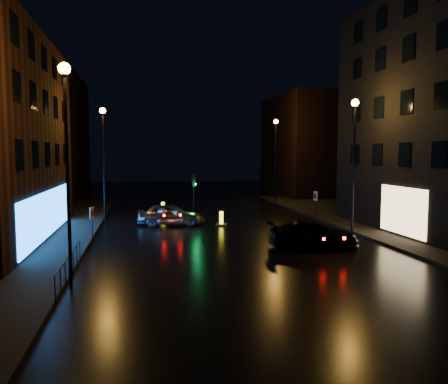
{
  "coord_description": "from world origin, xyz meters",
  "views": [
    {
      "loc": [
        -5.08,
        -19.04,
        5.06
      ],
      "look_at": [
        -0.34,
        6.06,
        2.8
      ],
      "focal_mm": 35.0,
      "sensor_mm": 36.0,
      "label": 1
    }
  ],
  "objects_px": {
    "traffic_signal": "(194,213)",
    "silver_hatchback": "(170,214)",
    "bollard_near": "(221,222)",
    "road_sign_left": "(92,216)",
    "dark_sedan": "(313,235)",
    "bollard_far": "(163,211)",
    "road_sign_right": "(315,198)"
  },
  "relations": [
    {
      "from": "bollard_far",
      "to": "road_sign_right",
      "type": "xyz_separation_m",
      "value": [
        11.27,
        -5.73,
        1.43
      ]
    },
    {
      "from": "dark_sedan",
      "to": "road_sign_left",
      "type": "bearing_deg",
      "value": 80.05
    },
    {
      "from": "bollard_near",
      "to": "traffic_signal",
      "type": "bearing_deg",
      "value": 132.75
    },
    {
      "from": "silver_hatchback",
      "to": "bollard_near",
      "type": "xyz_separation_m",
      "value": [
        3.58,
        -0.76,
        -0.54
      ]
    },
    {
      "from": "traffic_signal",
      "to": "silver_hatchback",
      "type": "distance_m",
      "value": 3.03
    },
    {
      "from": "bollard_near",
      "to": "silver_hatchback",
      "type": "bearing_deg",
      "value": -176.95
    },
    {
      "from": "bollard_near",
      "to": "bollard_far",
      "type": "xyz_separation_m",
      "value": [
        -3.76,
        6.91,
        -0.01
      ]
    },
    {
      "from": "bollard_near",
      "to": "bollard_far",
      "type": "distance_m",
      "value": 7.87
    },
    {
      "from": "bollard_far",
      "to": "road_sign_right",
      "type": "bearing_deg",
      "value": -18.7
    },
    {
      "from": "bollard_near",
      "to": "road_sign_right",
      "type": "distance_m",
      "value": 7.73
    },
    {
      "from": "traffic_signal",
      "to": "dark_sedan",
      "type": "distance_m",
      "value": 12.31
    },
    {
      "from": "bollard_near",
      "to": "road_sign_left",
      "type": "height_order",
      "value": "road_sign_left"
    },
    {
      "from": "road_sign_right",
      "to": "traffic_signal",
      "type": "bearing_deg",
      "value": -18.28
    },
    {
      "from": "silver_hatchback",
      "to": "road_sign_left",
      "type": "relative_size",
      "value": 2.18
    },
    {
      "from": "traffic_signal",
      "to": "dark_sedan",
      "type": "height_order",
      "value": "traffic_signal"
    },
    {
      "from": "dark_sedan",
      "to": "bollard_far",
      "type": "relative_size",
      "value": 4.07
    },
    {
      "from": "bollard_far",
      "to": "road_sign_right",
      "type": "height_order",
      "value": "road_sign_right"
    },
    {
      "from": "dark_sedan",
      "to": "bollard_near",
      "type": "xyz_separation_m",
      "value": [
        -3.54,
        8.16,
        -0.48
      ]
    },
    {
      "from": "bollard_near",
      "to": "bollard_far",
      "type": "bearing_deg",
      "value": 133.61
    },
    {
      "from": "traffic_signal",
      "to": "silver_hatchback",
      "type": "relative_size",
      "value": 0.78
    },
    {
      "from": "dark_sedan",
      "to": "bollard_near",
      "type": "distance_m",
      "value": 8.91
    },
    {
      "from": "traffic_signal",
      "to": "silver_hatchback",
      "type": "height_order",
      "value": "traffic_signal"
    },
    {
      "from": "traffic_signal",
      "to": "bollard_far",
      "type": "xyz_separation_m",
      "value": [
        -2.17,
        3.88,
        -0.29
      ]
    },
    {
      "from": "traffic_signal",
      "to": "road_sign_left",
      "type": "distance_m",
      "value": 10.18
    },
    {
      "from": "bollard_far",
      "to": "road_sign_right",
      "type": "relative_size",
      "value": 0.54
    },
    {
      "from": "road_sign_left",
      "to": "bollard_near",
      "type": "bearing_deg",
      "value": 48.01
    },
    {
      "from": "silver_hatchback",
      "to": "bollard_near",
      "type": "relative_size",
      "value": 3.47
    },
    {
      "from": "bollard_far",
      "to": "road_sign_right",
      "type": "distance_m",
      "value": 12.72
    },
    {
      "from": "bollard_far",
      "to": "road_sign_left",
      "type": "height_order",
      "value": "road_sign_left"
    },
    {
      "from": "bollard_near",
      "to": "road_sign_left",
      "type": "xyz_separation_m",
      "value": [
        -8.29,
        -4.56,
        1.32
      ]
    },
    {
      "from": "traffic_signal",
      "to": "silver_hatchback",
      "type": "bearing_deg",
      "value": -131.17
    },
    {
      "from": "traffic_signal",
      "to": "road_sign_left",
      "type": "bearing_deg",
      "value": -131.4
    }
  ]
}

